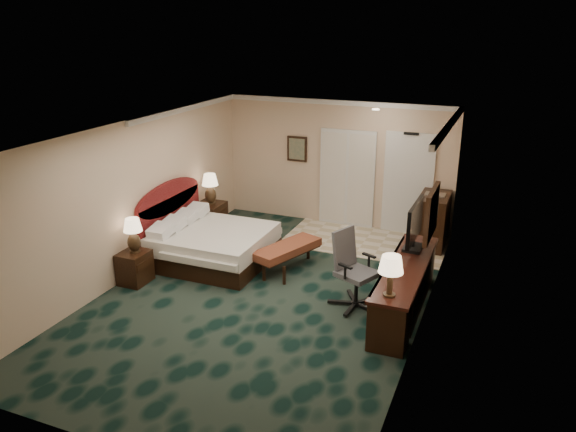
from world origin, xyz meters
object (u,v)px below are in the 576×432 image
at_px(lamp_near, 133,235).
at_px(tv, 415,226).
at_px(desk, 405,289).
at_px(nightstand_near, 135,267).
at_px(lamp_far, 210,189).
at_px(nightstand_far, 210,219).
at_px(minibar, 433,221).
at_px(desk_chair, 357,271).
at_px(bed, 214,246).
at_px(bed_bench, 287,257).

bearing_deg(lamp_near, tv, 17.12).
bearing_deg(desk, nightstand_near, -170.75).
bearing_deg(lamp_far, lamp_near, -91.51).
bearing_deg(nightstand_far, nightstand_near, -91.06).
distance_m(nightstand_near, minibar, 5.72).
relative_size(desk, desk_chair, 2.19).
height_order(bed, nightstand_far, nightstand_far).
relative_size(nightstand_far, desk, 0.25).
relative_size(nightstand_far, bed_bench, 0.49).
bearing_deg(nightstand_near, tv, 17.69).
bearing_deg(lamp_far, nightstand_far, -128.05).
xyz_separation_m(nightstand_far, tv, (4.38, -1.09, 0.83)).
height_order(bed, tv, tv).
height_order(lamp_far, desk_chair, lamp_far).
bearing_deg(lamp_far, desk, -22.37).
relative_size(lamp_far, minibar, 0.60).
xyz_separation_m(lamp_far, bed_bench, (2.13, -1.05, -0.75)).
bearing_deg(nightstand_far, desk, -21.97).
height_order(nightstand_near, desk, desk).
xyz_separation_m(lamp_far, desk_chair, (3.66, -1.91, -0.37)).
xyz_separation_m(desk_chair, minibar, (0.71, 2.99, -0.08)).
bearing_deg(minibar, bed_bench, -136.47).
height_order(bed_bench, tv, tv).
xyz_separation_m(nightstand_near, tv, (4.42, 1.41, 0.88)).
relative_size(nightstand_far, desk_chair, 0.55).
distance_m(nightstand_far, bed_bench, 2.38).
distance_m(bed, minibar, 4.29).
xyz_separation_m(nightstand_near, desk_chair, (3.72, 0.61, 0.33)).
bearing_deg(nightstand_near, bed_bench, 33.99).
bearing_deg(lamp_near, bed_bench, 33.13).
distance_m(nightstand_far, desk_chair, 4.14).
relative_size(lamp_near, desk_chair, 0.49).
relative_size(bed, desk, 0.73).
bearing_deg(tv, bed_bench, 179.09).
xyz_separation_m(nightstand_far, bed_bench, (2.15, -1.02, -0.10)).
height_order(lamp_far, bed_bench, lamp_far).
height_order(bed, bed_bench, bed).
xyz_separation_m(nightstand_near, desk, (4.45, 0.72, 0.11)).
xyz_separation_m(nightstand_far, minibar, (4.39, 1.10, 0.19)).
xyz_separation_m(lamp_far, minibar, (4.36, 1.08, -0.46)).
distance_m(lamp_far, bed_bench, 2.49).
distance_m(desk, desk_chair, 0.77).
height_order(bed, lamp_near, lamp_near).
distance_m(nightstand_near, tv, 4.72).
height_order(desk, desk_chair, desk_chair).
distance_m(nightstand_far, lamp_far, 0.65).
bearing_deg(nightstand_far, minibar, 14.11).
bearing_deg(bed, bed_bench, 8.47).
bearing_deg(nightstand_near, desk_chair, 9.36).
bearing_deg(bed, lamp_near, -124.00).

